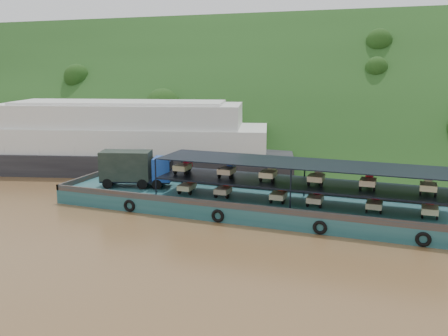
% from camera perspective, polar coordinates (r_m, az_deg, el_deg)
% --- Properties ---
extents(ground, '(160.00, 160.00, 0.00)m').
position_cam_1_polar(ground, '(41.52, 1.09, -5.31)').
color(ground, brown).
rests_on(ground, ground).
extents(hillside, '(140.00, 39.60, 39.60)m').
position_cam_1_polar(hillside, '(75.55, 10.47, 2.22)').
color(hillside, '#173212').
rests_on(hillside, ground).
extents(cargo_barge, '(35.00, 7.18, 4.54)m').
position_cam_1_polar(cargo_barge, '(41.89, 2.58, -3.58)').
color(cargo_barge, '#144549').
rests_on(cargo_barge, ground).
extents(passenger_ferry, '(41.12, 20.54, 8.08)m').
position_cam_1_polar(passenger_ferry, '(59.75, -11.65, 3.12)').
color(passenger_ferry, black).
rests_on(passenger_ferry, ground).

